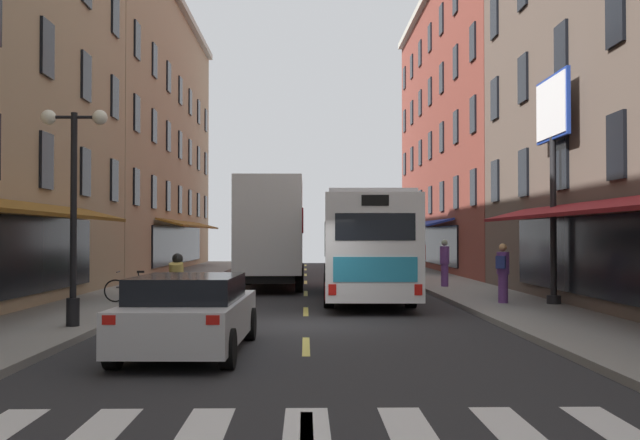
% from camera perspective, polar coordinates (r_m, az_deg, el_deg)
% --- Properties ---
extents(ground_plane, '(34.80, 80.00, 0.10)m').
position_cam_1_polar(ground_plane, '(17.85, -1.07, -8.03)').
color(ground_plane, '#28282B').
extents(lane_centre_dashes, '(0.14, 73.90, 0.01)m').
position_cam_1_polar(lane_centre_dashes, '(17.59, -1.07, -7.95)').
color(lane_centre_dashes, '#DBCC4C').
rests_on(lane_centre_dashes, ground).
extents(crosswalk_near, '(7.10, 2.80, 0.01)m').
position_cam_1_polar(crosswalk_near, '(7.99, -1.01, -16.20)').
color(crosswalk_near, silver).
rests_on(crosswalk_near, ground).
extents(sidewalk_left, '(3.00, 80.00, 0.14)m').
position_cam_1_polar(sidewalk_left, '(18.78, -19.54, -7.25)').
color(sidewalk_left, gray).
rests_on(sidewalk_left, ground).
extents(sidewalk_right, '(3.00, 80.00, 0.14)m').
position_cam_1_polar(sidewalk_right, '(18.79, 17.39, -7.26)').
color(sidewalk_right, gray).
rests_on(sidewalk_right, ground).
extents(billboard_sign, '(0.40, 2.67, 6.51)m').
position_cam_1_polar(billboard_sign, '(22.71, 17.13, 6.37)').
color(billboard_sign, black).
rests_on(billboard_sign, sidewalk_right).
extents(transit_bus, '(2.90, 11.94, 3.34)m').
position_cam_1_polar(transit_bus, '(25.30, 3.31, -1.93)').
color(transit_bus, white).
rests_on(transit_bus, ground).
extents(box_truck, '(2.50, 7.74, 4.21)m').
position_cam_1_polar(box_truck, '(29.47, -3.68, -1.06)').
color(box_truck, '#B21E19').
rests_on(box_truck, ground).
extents(sedan_near, '(2.03, 4.62, 1.35)m').
position_cam_1_polar(sedan_near, '(40.47, -3.04, -3.16)').
color(sedan_near, '#144723').
rests_on(sedan_near, ground).
extents(sedan_mid, '(2.11, 4.80, 1.38)m').
position_cam_1_polar(sedan_mid, '(13.64, -9.80, -6.92)').
color(sedan_mid, silver).
rests_on(sedan_mid, ground).
extents(motorcycle_rider, '(0.62, 2.07, 1.66)m').
position_cam_1_polar(motorcycle_rider, '(18.38, -10.69, -5.44)').
color(motorcycle_rider, black).
rests_on(motorcycle_rider, ground).
extents(bicycle_near, '(1.71, 0.48, 0.91)m').
position_cam_1_polar(bicycle_near, '(22.84, -13.85, -5.11)').
color(bicycle_near, black).
rests_on(bicycle_near, sidewalk_left).
extents(pedestrian_near, '(0.45, 0.52, 1.71)m').
position_cam_1_polar(pedestrian_near, '(22.43, 13.61, -3.79)').
color(pedestrian_near, '#66387F').
rests_on(pedestrian_near, sidewalk_right).
extents(pedestrian_mid, '(0.36, 0.36, 1.81)m').
position_cam_1_polar(pedestrian_mid, '(33.39, 7.67, -2.90)').
color(pedestrian_mid, navy).
rests_on(pedestrian_mid, sidewalk_right).
extents(pedestrian_far, '(0.36, 0.36, 1.79)m').
position_cam_1_polar(pedestrian_far, '(29.36, 9.37, -3.16)').
color(pedestrian_far, '#66387F').
rests_on(pedestrian_far, sidewalk_right).
extents(street_lamp_twin, '(1.42, 0.32, 4.65)m').
position_cam_1_polar(street_lamp_twin, '(17.06, -18.07, 1.07)').
color(street_lamp_twin, black).
rests_on(street_lamp_twin, sidewalk_left).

